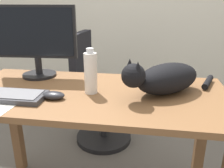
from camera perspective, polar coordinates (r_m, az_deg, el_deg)
name	(u,v)px	position (r m, az deg, el deg)	size (l,w,h in m)	color
desk	(93,113)	(1.28, -4.45, -6.96)	(1.37, 0.64, 0.75)	brown
office_chair	(98,96)	(2.05, -3.43, -2.89)	(0.48, 0.48, 0.94)	black
monitor	(36,39)	(1.49, -17.60, 10.16)	(0.48, 0.20, 0.41)	black
keyboard	(0,95)	(1.27, -24.94, -2.38)	(0.44, 0.15, 0.03)	#333338
cat	(165,78)	(1.21, 12.33, 1.39)	(0.49, 0.42, 0.20)	black
computer_mouse	(53,95)	(1.17, -13.70, -2.61)	(0.11, 0.06, 0.04)	#232328
water_bottle	(91,73)	(1.19, -5.07, 2.70)	(0.06, 0.06, 0.23)	silver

